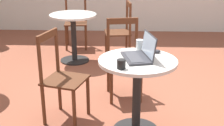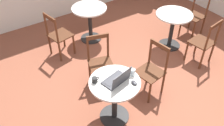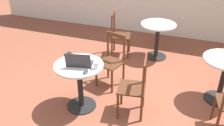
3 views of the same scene
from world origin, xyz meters
name	(u,v)px [view 3 (image 3 of 3)]	position (x,y,z in m)	size (l,w,h in m)	color
ground_plane	(125,113)	(0.00, 0.00, 0.00)	(16.00, 16.00, 0.00)	brown
cafe_table_near	(80,77)	(-0.69, -0.06, 0.53)	(0.70, 0.70, 0.74)	black
cafe_table_far	(158,33)	(0.06, 1.95, 0.53)	(0.70, 0.70, 0.74)	black
chair_near_back	(111,61)	(-0.47, 0.68, 0.45)	(0.48, 0.48, 0.91)	#562D19
chair_near_right	(135,88)	(0.11, 0.07, 0.45)	(0.44, 0.44, 0.91)	#562D19
chair_far_left	(119,35)	(-0.71, 1.79, 0.45)	(0.45, 0.45, 0.91)	#562D19
laptop	(80,62)	(-0.66, -0.08, 0.78)	(0.40, 0.31, 0.22)	#2D2D33
mouse	(86,72)	(-0.49, -0.23, 0.75)	(0.06, 0.10, 0.03)	#2D2D33
mug	(69,55)	(-0.91, 0.08, 0.77)	(0.11, 0.07, 0.08)	black
drinking_glass	(96,66)	(-0.41, -0.09, 0.79)	(0.07, 0.07, 0.10)	silver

